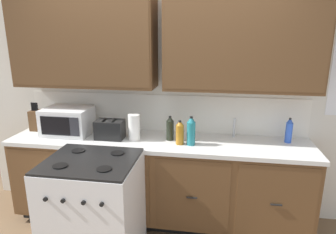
{
  "coord_description": "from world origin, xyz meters",
  "views": [
    {
      "loc": [
        0.55,
        -2.48,
        1.94
      ],
      "look_at": [
        0.11,
        0.27,
        1.17
      ],
      "focal_mm": 32.02,
      "sensor_mm": 36.0,
      "label": 1
    }
  ],
  "objects_px": {
    "bottle_dark": "(170,128)",
    "bottle_amber": "(180,133)",
    "toaster": "(110,129)",
    "bottle_teal": "(191,131)",
    "bottle_blue": "(289,131)",
    "microwave": "(68,121)",
    "paper_towel_roll": "(134,127)",
    "knife_block": "(37,120)",
    "stove_range": "(94,210)"
  },
  "relations": [
    {
      "from": "bottle_dark",
      "to": "bottle_amber",
      "type": "relative_size",
      "value": 1.04
    },
    {
      "from": "bottle_dark",
      "to": "bottle_amber",
      "type": "bearing_deg",
      "value": -42.22
    },
    {
      "from": "bottle_dark",
      "to": "toaster",
      "type": "bearing_deg",
      "value": -174.9
    },
    {
      "from": "bottle_teal",
      "to": "bottle_blue",
      "type": "relative_size",
      "value": 1.14
    },
    {
      "from": "microwave",
      "to": "bottle_teal",
      "type": "distance_m",
      "value": 1.32
    },
    {
      "from": "microwave",
      "to": "bottle_teal",
      "type": "relative_size",
      "value": 1.71
    },
    {
      "from": "paper_towel_roll",
      "to": "bottle_dark",
      "type": "relative_size",
      "value": 1.05
    },
    {
      "from": "knife_block",
      "to": "bottle_amber",
      "type": "distance_m",
      "value": 1.62
    },
    {
      "from": "stove_range",
      "to": "bottle_blue",
      "type": "distance_m",
      "value": 1.96
    },
    {
      "from": "microwave",
      "to": "toaster",
      "type": "relative_size",
      "value": 1.71
    },
    {
      "from": "paper_towel_roll",
      "to": "bottle_amber",
      "type": "relative_size",
      "value": 1.1
    },
    {
      "from": "knife_block",
      "to": "paper_towel_roll",
      "type": "relative_size",
      "value": 1.19
    },
    {
      "from": "bottle_dark",
      "to": "bottle_blue",
      "type": "distance_m",
      "value": 1.16
    },
    {
      "from": "stove_range",
      "to": "knife_block",
      "type": "bearing_deg",
      "value": 141.64
    },
    {
      "from": "microwave",
      "to": "stove_range",
      "type": "bearing_deg",
      "value": -51.54
    },
    {
      "from": "stove_range",
      "to": "paper_towel_roll",
      "type": "xyz_separation_m",
      "value": [
        0.21,
        0.6,
        0.58
      ]
    },
    {
      "from": "paper_towel_roll",
      "to": "bottle_teal",
      "type": "bearing_deg",
      "value": -5.31
    },
    {
      "from": "paper_towel_roll",
      "to": "bottle_blue",
      "type": "relative_size",
      "value": 1.05
    },
    {
      "from": "knife_block",
      "to": "bottle_teal",
      "type": "xyz_separation_m",
      "value": [
        1.72,
        -0.19,
        0.02
      ]
    },
    {
      "from": "toaster",
      "to": "stove_range",
      "type": "bearing_deg",
      "value": -86.16
    },
    {
      "from": "toaster",
      "to": "bottle_amber",
      "type": "relative_size",
      "value": 1.19
    },
    {
      "from": "microwave",
      "to": "bottle_amber",
      "type": "bearing_deg",
      "value": -5.56
    },
    {
      "from": "paper_towel_roll",
      "to": "bottle_teal",
      "type": "distance_m",
      "value": 0.57
    },
    {
      "from": "bottle_dark",
      "to": "bottle_teal",
      "type": "relative_size",
      "value": 0.88
    },
    {
      "from": "toaster",
      "to": "bottle_amber",
      "type": "bearing_deg",
      "value": -3.61
    },
    {
      "from": "microwave",
      "to": "toaster",
      "type": "height_order",
      "value": "microwave"
    },
    {
      "from": "toaster",
      "to": "paper_towel_roll",
      "type": "bearing_deg",
      "value": 1.73
    },
    {
      "from": "bottle_blue",
      "to": "microwave",
      "type": "bearing_deg",
      "value": -177.5
    },
    {
      "from": "toaster",
      "to": "bottle_teal",
      "type": "xyz_separation_m",
      "value": [
        0.82,
        -0.05,
        0.04
      ]
    },
    {
      "from": "microwave",
      "to": "bottle_teal",
      "type": "bearing_deg",
      "value": -5.13
    },
    {
      "from": "toaster",
      "to": "bottle_amber",
      "type": "xyz_separation_m",
      "value": [
        0.72,
        -0.05,
        0.02
      ]
    },
    {
      "from": "stove_range",
      "to": "microwave",
      "type": "distance_m",
      "value": 1.03
    },
    {
      "from": "microwave",
      "to": "paper_towel_roll",
      "type": "xyz_separation_m",
      "value": [
        0.74,
        -0.06,
        -0.01
      ]
    },
    {
      "from": "knife_block",
      "to": "bottle_dark",
      "type": "bearing_deg",
      "value": -3.55
    },
    {
      "from": "microwave",
      "to": "bottle_dark",
      "type": "height_order",
      "value": "microwave"
    },
    {
      "from": "microwave",
      "to": "bottle_amber",
      "type": "height_order",
      "value": "microwave"
    },
    {
      "from": "bottle_blue",
      "to": "stove_range",
      "type": "bearing_deg",
      "value": -156.1
    },
    {
      "from": "stove_range",
      "to": "bottle_amber",
      "type": "xyz_separation_m",
      "value": [
        0.68,
        0.55,
        0.56
      ]
    },
    {
      "from": "stove_range",
      "to": "bottle_blue",
      "type": "relative_size",
      "value": 3.84
    },
    {
      "from": "bottle_teal",
      "to": "bottle_amber",
      "type": "relative_size",
      "value": 1.19
    },
    {
      "from": "toaster",
      "to": "bottle_blue",
      "type": "relative_size",
      "value": 1.13
    },
    {
      "from": "paper_towel_roll",
      "to": "bottle_dark",
      "type": "bearing_deg",
      "value": 7.48
    },
    {
      "from": "toaster",
      "to": "paper_towel_roll",
      "type": "height_order",
      "value": "paper_towel_roll"
    },
    {
      "from": "stove_range",
      "to": "bottle_amber",
      "type": "bearing_deg",
      "value": 38.89
    },
    {
      "from": "bottle_dark",
      "to": "bottle_amber",
      "type": "height_order",
      "value": "bottle_dark"
    },
    {
      "from": "stove_range",
      "to": "bottle_amber",
      "type": "distance_m",
      "value": 1.03
    },
    {
      "from": "knife_block",
      "to": "bottle_blue",
      "type": "distance_m",
      "value": 2.65
    },
    {
      "from": "microwave",
      "to": "bottle_blue",
      "type": "xyz_separation_m",
      "value": [
        2.24,
        0.1,
        -0.02
      ]
    },
    {
      "from": "bottle_teal",
      "to": "bottle_amber",
      "type": "bearing_deg",
      "value": 179.78
    },
    {
      "from": "bottle_teal",
      "to": "bottle_dark",
      "type": "bearing_deg",
      "value": 155.25
    }
  ]
}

